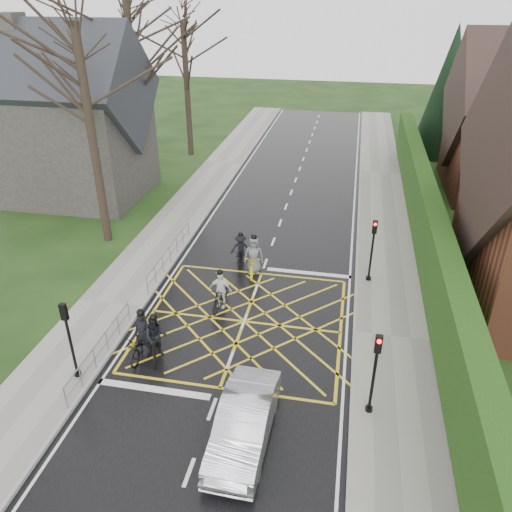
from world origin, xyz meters
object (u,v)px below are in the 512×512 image
(cyclist_rear, at_px, (143,340))
(cyclist_back, at_px, (155,341))
(car, at_px, (244,423))
(cyclist_lead, at_px, (254,260))
(cyclist_mid, at_px, (241,252))
(cyclist_front, at_px, (220,294))

(cyclist_rear, bearing_deg, cyclist_back, 0.86)
(car, bearing_deg, cyclist_lead, 100.68)
(cyclist_back, xyz_separation_m, car, (4.09, -3.24, 0.01))
(cyclist_rear, bearing_deg, cyclist_mid, 77.41)
(cyclist_front, distance_m, cyclist_lead, 3.30)
(cyclist_rear, distance_m, cyclist_back, 0.50)
(cyclist_rear, distance_m, cyclist_mid, 7.90)
(cyclist_back, distance_m, car, 5.22)
(cyclist_rear, relative_size, cyclist_mid, 1.16)
(cyclist_front, relative_size, cyclist_lead, 0.87)
(car, bearing_deg, cyclist_rear, 145.74)
(cyclist_rear, bearing_deg, cyclist_front, 63.08)
(cyclist_back, height_order, cyclist_mid, cyclist_back)
(cyclist_back, xyz_separation_m, cyclist_mid, (1.54, 7.65, -0.10))
(car, bearing_deg, cyclist_front, 111.35)
(cyclist_rear, xyz_separation_m, cyclist_mid, (2.04, 7.64, -0.03))
(cyclist_mid, distance_m, cyclist_front, 4.00)
(cyclist_rear, height_order, cyclist_back, cyclist_rear)
(cyclist_front, height_order, car, cyclist_front)
(cyclist_rear, relative_size, cyclist_front, 1.12)
(cyclist_rear, height_order, cyclist_mid, cyclist_rear)
(cyclist_rear, distance_m, cyclist_lead, 7.41)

